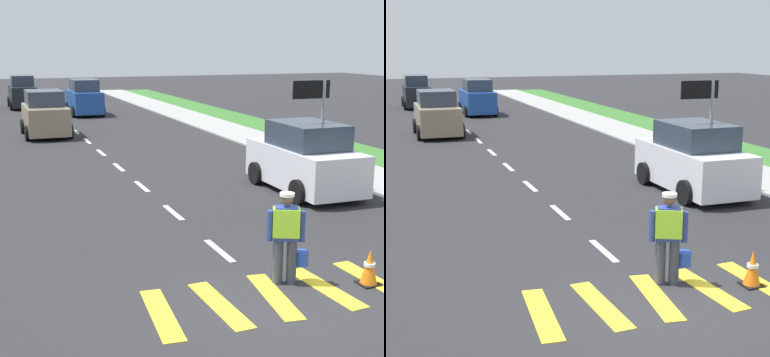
{
  "view_description": "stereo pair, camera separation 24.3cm",
  "coord_description": "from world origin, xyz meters",
  "views": [
    {
      "loc": [
        -4.51,
        -7.91,
        4.17
      ],
      "look_at": [
        0.13,
        4.69,
        1.1
      ],
      "focal_mm": 54.99,
      "sensor_mm": 36.0,
      "label": 1
    },
    {
      "loc": [
        -4.28,
        -7.99,
        4.17
      ],
      "look_at": [
        0.13,
        4.69,
        1.1
      ],
      "focal_mm": 54.99,
      "sensor_mm": 36.0,
      "label": 2
    }
  ],
  "objects": [
    {
      "name": "car_oncoming_third",
      "position": [
        -1.5,
        33.17,
        1.01
      ],
      "size": [
        1.86,
        4.1,
        2.17
      ],
      "color": "black",
      "rests_on": "ground"
    },
    {
      "name": "lane_center_line",
      "position": [
        0.0,
        25.2,
        0.0
      ],
      "size": [
        0.14,
        46.4,
        0.01
      ],
      "color": "silver",
      "rests_on": "ground"
    },
    {
      "name": "sidewalk_right",
      "position": [
        7.2,
        10.0,
        0.0
      ],
      "size": [
        2.4,
        72.0,
        0.14
      ],
      "primitive_type": "cube",
      "color": "#9E9E99",
      "rests_on": "ground"
    },
    {
      "name": "road_worker",
      "position": [
        0.45,
        0.74,
        0.93
      ],
      "size": [
        0.75,
        0.45,
        1.67
      ],
      "color": "#383D4C",
      "rests_on": "ground"
    },
    {
      "name": "traffic_cone_near",
      "position": [
        1.81,
        0.17,
        0.32
      ],
      "size": [
        0.36,
        0.36,
        0.66
      ],
      "color": "black",
      "rests_on": "ground"
    },
    {
      "name": "car_parked_curbside",
      "position": [
        4.28,
        6.55,
        0.93
      ],
      "size": [
        2.04,
        4.06,
        2.01
      ],
      "color": "silver",
      "rests_on": "ground"
    },
    {
      "name": "lane_direction_sign",
      "position": [
        4.41,
        6.32,
        2.41
      ],
      "size": [
        1.16,
        0.11,
        3.2
      ],
      "color": "gray",
      "rests_on": "ground"
    },
    {
      "name": "car_outgoing_far",
      "position": [
        1.7,
        27.81,
        0.99
      ],
      "size": [
        1.93,
        3.97,
        2.13
      ],
      "color": "#1E4799",
      "rests_on": "ground"
    },
    {
      "name": "crosswalk_stripes",
      "position": [
        0.0,
        0.3,
        0.01
      ],
      "size": [
        4.48,
        1.93,
        0.01
      ],
      "color": "yellow",
      "rests_on": "ground"
    },
    {
      "name": "car_oncoming_second",
      "position": [
        -1.51,
        19.97,
        0.98
      ],
      "size": [
        2.08,
        3.87,
        2.1
      ],
      "color": "gray",
      "rests_on": "ground"
    },
    {
      "name": "ground_plane",
      "position": [
        0.0,
        21.0,
        0.0
      ],
      "size": [
        96.0,
        96.0,
        0.0
      ],
      "primitive_type": "plane",
      "color": "#28282B"
    }
  ]
}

